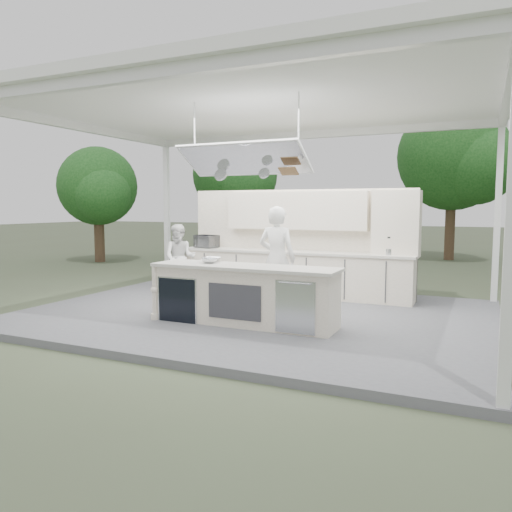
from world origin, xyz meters
The scene contains 12 objects.
ground centered at (0.00, 0.00, 0.00)m, with size 90.00×90.00×0.00m, color #3F4B33.
stage_deck centered at (0.00, 0.00, 0.06)m, with size 8.00×6.00×0.12m, color #58585C.
tent centered at (0.00, -0.01, 3.71)m, with size 8.20×6.20×3.86m.
demo_island centered at (0.18, -0.91, 0.60)m, with size 3.10×0.79×0.95m.
back_counter centered at (0.00, 1.90, 0.60)m, with size 5.08×0.72×0.95m.
back_wall_unit centered at (0.44, 2.11, 1.57)m, with size 5.05×0.48×2.25m.
tree_cluster centered at (-0.16, 9.77, 3.29)m, with size 19.55×9.40×5.85m.
head_chef centered at (0.29, 0.27, 1.07)m, with size 0.69×0.45×1.90m, color white.
sous_chef centered at (-2.49, 1.34, 0.87)m, with size 0.73×0.57×1.50m, color silver.
toaster_oven centered at (-2.08, 1.80, 1.21)m, with size 0.52×0.35×0.29m, color #ADAFB4.
bowl_large centered at (-0.55, -0.65, 1.11)m, with size 0.31×0.31×0.08m, color silver.
bowl_small centered at (-0.47, -0.85, 1.11)m, with size 0.26×0.26×0.08m, color #B9BBC0.
Camera 1 is at (3.67, -8.03, 2.02)m, focal length 35.00 mm.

